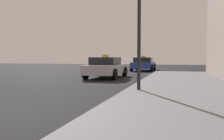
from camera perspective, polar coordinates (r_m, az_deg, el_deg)
name	(u,v)px	position (r m, az deg, el deg)	size (l,w,h in m)	color
street_lamp	(139,0)	(8.14, 6.76, 16.77)	(0.36, 0.36, 4.43)	black
car_silver	(106,67)	(14.23, -1.43, 0.64)	(1.95, 4.04, 1.43)	#B7B7BF
car_blue	(143,64)	(22.32, 7.79, 1.48)	(2.05, 4.18, 1.43)	#233899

